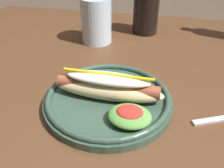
{
  "coord_description": "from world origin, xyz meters",
  "views": [
    {
      "loc": [
        0.09,
        -0.48,
        1.05
      ],
      "look_at": [
        0.0,
        -0.07,
        0.77
      ],
      "focal_mm": 38.8,
      "sensor_mm": 36.0,
      "label": 1
    }
  ],
  "objects": [
    {
      "name": "dining_table",
      "position": [
        0.0,
        0.0,
        0.64
      ],
      "size": [
        1.18,
        0.98,
        0.74
      ],
      "color": "#51331E",
      "rests_on": "ground_plane"
    },
    {
      "name": "hot_dog_plate",
      "position": [
        0.0,
        -0.1,
        0.76
      ],
      "size": [
        0.26,
        0.26,
        0.08
      ],
      "color": "#334C3D",
      "rests_on": "dining_table"
    },
    {
      "name": "water_cup",
      "position": [
        -0.1,
        0.2,
        0.81
      ],
      "size": [
        0.09,
        0.09,
        0.13
      ],
      "primitive_type": "cylinder",
      "color": "silver",
      "rests_on": "dining_table"
    },
    {
      "name": "soda_cup",
      "position": [
        0.03,
        0.31,
        0.81
      ],
      "size": [
        0.08,
        0.08,
        0.13
      ],
      "primitive_type": "cylinder",
      "color": "black",
      "rests_on": "dining_table"
    }
  ]
}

